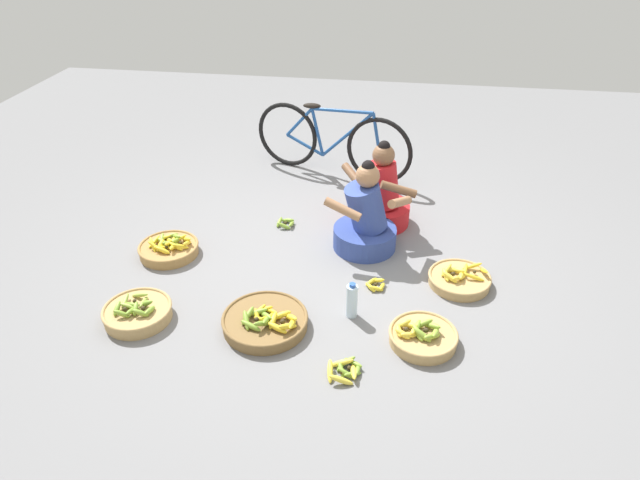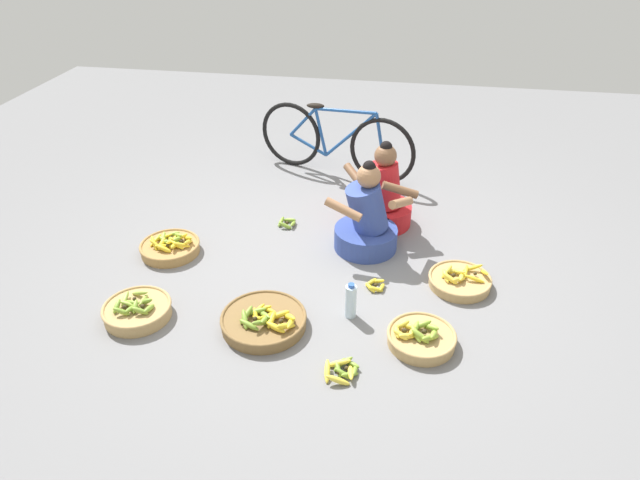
% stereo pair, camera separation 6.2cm
% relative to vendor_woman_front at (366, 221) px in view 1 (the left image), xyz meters
% --- Properties ---
extents(ground_plane, '(10.00, 10.00, 0.00)m').
position_rel_vendor_woman_front_xyz_m(ground_plane, '(-0.30, -0.30, -0.25)').
color(ground_plane, slate).
extents(vendor_woman_front, '(0.69, 0.53, 0.78)m').
position_rel_vendor_woman_front_xyz_m(vendor_woman_front, '(0.00, 0.00, 0.00)').
color(vendor_woman_front, '#334793').
rests_on(vendor_woman_front, ground).
extents(vendor_woman_behind, '(0.67, 0.53, 0.78)m').
position_rel_vendor_woman_front_xyz_m(vendor_woman_behind, '(0.10, 0.42, -0.00)').
color(vendor_woman_behind, red).
rests_on(vendor_woman_behind, ground).
extents(bicycle_leaning, '(1.65, 0.52, 0.73)m').
position_rel_vendor_woman_front_xyz_m(bicycle_leaning, '(-0.47, 1.36, 0.11)').
color(bicycle_leaning, black).
rests_on(bicycle_leaning, ground).
extents(banana_basket_back_center, '(0.59, 0.59, 0.17)m').
position_rel_vendor_woman_front_xyz_m(banana_basket_back_center, '(-0.58, -1.11, -0.19)').
color(banana_basket_back_center, brown).
rests_on(banana_basket_back_center, ground).
extents(banana_basket_back_right, '(0.47, 0.47, 0.15)m').
position_rel_vendor_woman_front_xyz_m(banana_basket_back_right, '(0.75, -0.41, -0.20)').
color(banana_basket_back_right, tan).
rests_on(banana_basket_back_right, ground).
extents(banana_basket_near_vendor, '(0.49, 0.49, 0.16)m').
position_rel_vendor_woman_front_xyz_m(banana_basket_near_vendor, '(-1.57, -0.35, -0.19)').
color(banana_basket_near_vendor, '#A87F47').
rests_on(banana_basket_near_vendor, ground).
extents(banana_basket_mid_left, '(0.48, 0.48, 0.16)m').
position_rel_vendor_woman_front_xyz_m(banana_basket_mid_left, '(-1.48, -1.16, -0.19)').
color(banana_basket_mid_left, tan).
rests_on(banana_basket_mid_left, ground).
extents(banana_basket_front_left, '(0.46, 0.46, 0.16)m').
position_rel_vendor_woman_front_xyz_m(banana_basket_front_left, '(0.47, -1.10, -0.19)').
color(banana_basket_front_left, tan).
rests_on(banana_basket_front_left, ground).
extents(loose_bananas_front_center, '(0.16, 0.16, 0.08)m').
position_rel_vendor_woman_front_xyz_m(loose_bananas_front_center, '(-0.72, 0.24, -0.22)').
color(loose_bananas_front_center, olive).
rests_on(loose_bananas_front_center, ground).
extents(loose_bananas_front_right, '(0.23, 0.23, 0.09)m').
position_rel_vendor_woman_front_xyz_m(loose_bananas_front_right, '(0.00, -1.45, -0.22)').
color(loose_bananas_front_right, yellow).
rests_on(loose_bananas_front_right, ground).
extents(loose_bananas_mid_right, '(0.16, 0.17, 0.07)m').
position_rel_vendor_woman_front_xyz_m(loose_bananas_mid_right, '(0.13, -0.54, -0.23)').
color(loose_bananas_mid_right, yellow).
rests_on(loose_bananas_mid_right, ground).
extents(water_bottle, '(0.08, 0.08, 0.28)m').
position_rel_vendor_woman_front_xyz_m(water_bottle, '(-0.02, -0.89, -0.12)').
color(water_bottle, silver).
rests_on(water_bottle, ground).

